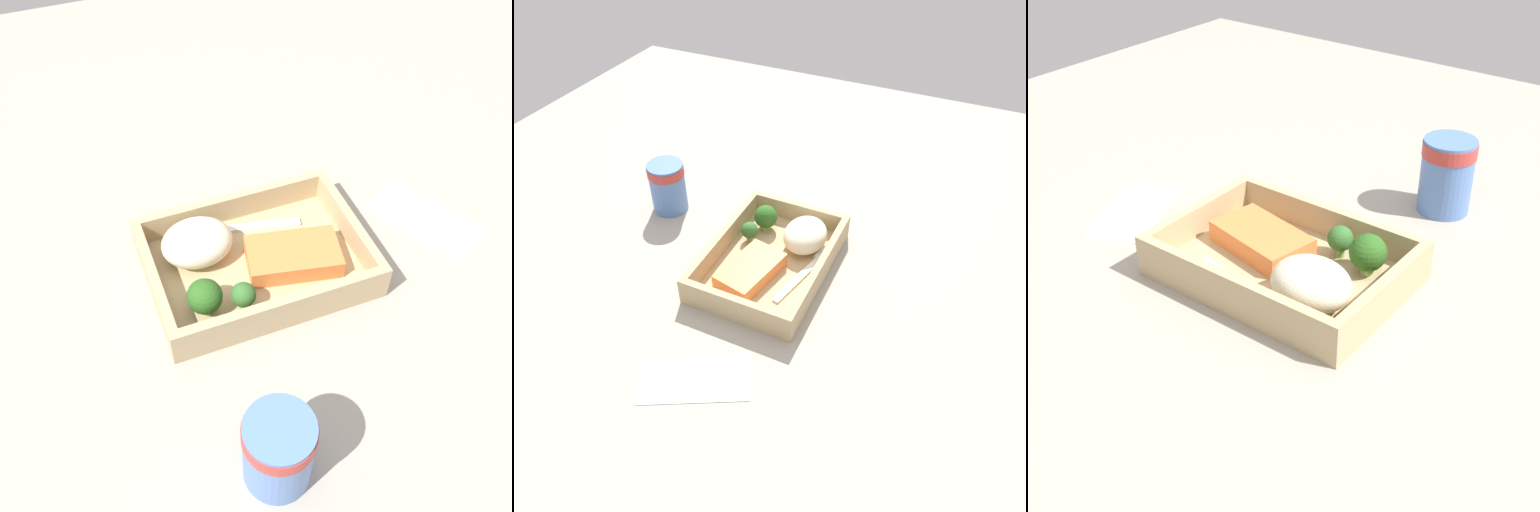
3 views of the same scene
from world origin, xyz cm
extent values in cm
cube|color=gray|center=(0.00, 0.00, -1.00)|extent=(160.00, 160.00, 2.00)
cube|color=tan|center=(0.00, 0.00, 0.60)|extent=(27.09, 19.31, 1.20)
cube|color=tan|center=(0.00, -9.05, 3.07)|extent=(27.09, 1.20, 3.74)
cube|color=tan|center=(0.00, 9.05, 3.07)|extent=(27.09, 1.20, 3.74)
cube|color=tan|center=(-12.95, 0.00, 3.07)|extent=(1.20, 16.91, 3.74)
cube|color=tan|center=(12.95, 0.00, 3.07)|extent=(1.20, 16.91, 3.74)
cube|color=orange|center=(-4.39, 1.52, 2.49)|extent=(12.70, 8.93, 2.58)
ellipsoid|color=beige|center=(6.42, -3.83, 3.80)|extent=(9.03, 7.42, 5.20)
cylinder|color=#7EA85E|center=(8.11, 4.61, 1.98)|extent=(1.61, 1.61, 1.56)
sphere|color=#295A1C|center=(8.11, 4.61, 3.93)|extent=(4.25, 4.25, 4.25)
cylinder|color=#739E50|center=(3.75, 5.73, 1.98)|extent=(1.15, 1.15, 1.56)
sphere|color=#31632A|center=(3.75, 5.73, 3.59)|extent=(3.01, 3.01, 3.01)
cube|color=white|center=(-2.02, -5.98, 1.42)|extent=(12.33, 3.85, 0.44)
cube|color=white|center=(5.68, -7.75, 1.42)|extent=(3.81, 2.91, 0.44)
cylinder|color=#5175B7|center=(7.35, 25.04, 4.98)|extent=(6.78, 6.78, 9.96)
cylinder|color=#B23833|center=(7.35, 25.04, 8.66)|extent=(6.98, 6.98, 1.79)
cube|color=white|center=(-24.98, 0.15, 0.12)|extent=(13.70, 17.13, 0.24)
camera|label=1|loc=(17.37, 45.36, 59.29)|focal=42.00mm
camera|label=2|loc=(-56.65, -26.27, 59.76)|focal=35.00mm
camera|label=3|loc=(40.44, -53.53, 46.17)|focal=50.00mm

